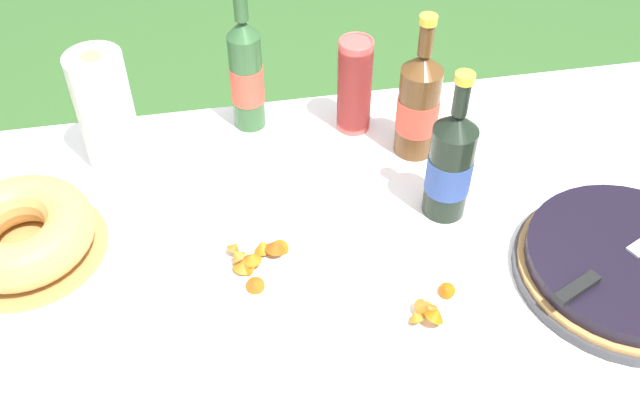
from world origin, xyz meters
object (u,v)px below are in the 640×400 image
object	(u,v)px
berry_tart	(626,266)
serving_knife	(621,260)
bundt_cake	(21,233)
snack_plate_near	(253,265)
juice_bottle_red	(450,164)
cup_stack	(355,86)
cider_bottle_green	(246,74)
snack_plate_right	(428,310)
paper_towel_roll	(106,111)
cider_bottle_amber	(418,105)

from	to	relation	value
berry_tart	serving_knife	bearing A→B (deg)	-155.69
bundt_cake	snack_plate_near	distance (m)	0.42
juice_bottle_red	snack_plate_near	size ratio (longest dim) A/B	1.51
cup_stack	juice_bottle_red	distance (m)	0.31
berry_tart	cider_bottle_green	distance (m)	0.82
cider_bottle_green	snack_plate_right	world-z (taller)	cider_bottle_green
juice_bottle_red	berry_tart	bearing A→B (deg)	-39.98
snack_plate_near	snack_plate_right	size ratio (longest dim) A/B	0.93
juice_bottle_red	paper_towel_roll	distance (m)	0.67
serving_knife	snack_plate_near	size ratio (longest dim) A/B	1.71
cider_bottle_green	cider_bottle_amber	xyz separation A→B (m)	(0.33, -0.15, -0.01)
cider_bottle_amber	serving_knife	bearing A→B (deg)	-59.84
serving_knife	cider_bottle_green	distance (m)	0.80
serving_knife	cider_bottle_amber	world-z (taller)	cider_bottle_amber
berry_tart	cider_bottle_green	bearing A→B (deg)	137.18
bundt_cake	serving_knife	bearing A→B (deg)	-14.65
cider_bottle_amber	snack_plate_right	size ratio (longest dim) A/B	1.42
bundt_cake	cider_bottle_amber	distance (m)	0.79
cider_bottle_green	juice_bottle_red	world-z (taller)	cider_bottle_green
cup_stack	juice_bottle_red	xyz separation A→B (m)	(0.12, -0.28, 0.01)
serving_knife	bundt_cake	size ratio (longest dim) A/B	1.22
bundt_cake	snack_plate_near	size ratio (longest dim) A/B	1.40
juice_bottle_red	snack_plate_right	bearing A→B (deg)	-113.19
cider_bottle_amber	juice_bottle_red	world-z (taller)	cider_bottle_amber
berry_tart	juice_bottle_red	xyz separation A→B (m)	(-0.26, 0.22, 0.09)
bundt_cake	cup_stack	bearing A→B (deg)	20.65
juice_bottle_red	snack_plate_right	size ratio (longest dim) A/B	1.41
snack_plate_near	paper_towel_roll	world-z (taller)	paper_towel_roll
serving_knife	juice_bottle_red	size ratio (longest dim) A/B	1.13
serving_knife	bundt_cake	world-z (taller)	bundt_cake
berry_tart	serving_knife	xyz separation A→B (m)	(-0.03, -0.01, 0.04)
berry_tart	paper_towel_roll	size ratio (longest dim) A/B	1.51
cider_bottle_green	paper_towel_roll	size ratio (longest dim) A/B	1.33
cider_bottle_amber	paper_towel_roll	size ratio (longest dim) A/B	1.24
cup_stack	snack_plate_right	bearing A→B (deg)	-88.34
berry_tart	cider_bottle_amber	world-z (taller)	cider_bottle_amber
cup_stack	snack_plate_right	xyz separation A→B (m)	(0.02, -0.52, -0.10)
cup_stack	snack_plate_near	distance (m)	0.46
cup_stack	snack_plate_near	xyz separation A→B (m)	(-0.26, -0.37, -0.09)
snack_plate_right	juice_bottle_red	bearing A→B (deg)	66.81
cider_bottle_green	snack_plate_right	size ratio (longest dim) A/B	1.52
bundt_cake	snack_plate_right	size ratio (longest dim) A/B	1.31
snack_plate_right	berry_tart	bearing A→B (deg)	2.88
cider_bottle_amber	juice_bottle_red	xyz separation A→B (m)	(0.01, -0.18, -0.00)
berry_tart	paper_towel_roll	world-z (taller)	paper_towel_roll
cup_stack	snack_plate_right	distance (m)	0.53
berry_tart	paper_towel_roll	bearing A→B (deg)	151.41
snack_plate_right	paper_towel_roll	bearing A→B (deg)	136.21
berry_tart	cup_stack	distance (m)	0.63
cup_stack	snack_plate_right	world-z (taller)	cup_stack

